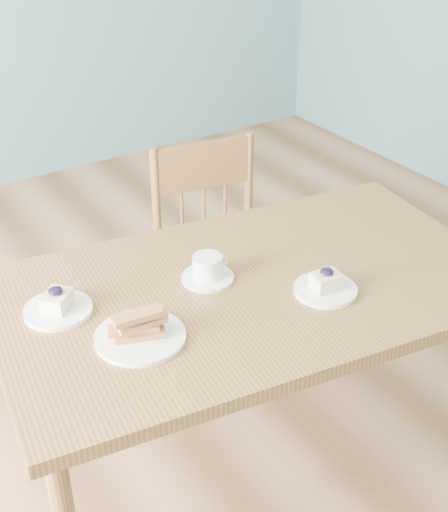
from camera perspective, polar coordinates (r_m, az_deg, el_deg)
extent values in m
cube|color=#AA744F|center=(2.40, -5.40, -17.98)|extent=(5.00, 5.00, 0.01)
cube|color=brown|center=(1.95, 2.20, -2.66)|extent=(1.48, 0.97, 0.04)
cylinder|color=brown|center=(2.29, -16.45, -9.83)|extent=(0.05, 0.05, 0.70)
cylinder|color=brown|center=(2.68, 10.81, -2.43)|extent=(0.05, 0.05, 0.70)
cube|color=brown|center=(2.58, -0.12, -1.73)|extent=(0.46, 0.44, 0.04)
cylinder|color=brown|center=(2.53, -2.23, -8.48)|extent=(0.03, 0.03, 0.39)
cylinder|color=brown|center=(2.65, 4.73, -6.57)|extent=(0.03, 0.03, 0.39)
cylinder|color=brown|center=(2.77, -4.72, -4.57)|extent=(0.03, 0.03, 0.39)
cylinder|color=brown|center=(2.88, 1.73, -2.99)|extent=(0.03, 0.03, 0.39)
cylinder|color=brown|center=(2.54, -5.43, 3.92)|extent=(0.03, 0.03, 0.45)
cylinder|color=brown|center=(2.66, 1.98, 5.36)|extent=(0.03, 0.03, 0.45)
cube|color=brown|center=(2.54, -1.68, 7.27)|extent=(0.34, 0.08, 0.17)
cylinder|color=brown|center=(2.61, -3.35, 2.54)|extent=(0.01, 0.01, 0.27)
cylinder|color=brown|center=(2.64, -1.61, 2.90)|extent=(0.01, 0.01, 0.27)
cylinder|color=brown|center=(2.67, 0.09, 3.25)|extent=(0.01, 0.01, 0.27)
cylinder|color=white|center=(1.92, 8.11, -2.69)|extent=(0.17, 0.17, 0.01)
cube|color=beige|center=(1.91, 8.17, -2.00)|extent=(0.08, 0.07, 0.04)
ellipsoid|color=black|center=(1.89, 8.24, -1.25)|extent=(0.04, 0.04, 0.02)
sphere|color=black|center=(1.90, 8.40, -1.11)|extent=(0.01, 0.01, 0.01)
sphere|color=black|center=(1.89, 7.89, -1.24)|extent=(0.01, 0.01, 0.01)
sphere|color=black|center=(1.89, 8.49, -1.37)|extent=(0.01, 0.01, 0.01)
cylinder|color=white|center=(1.87, -13.13, -4.23)|extent=(0.18, 0.18, 0.01)
cube|color=beige|center=(1.86, -13.23, -3.50)|extent=(0.10, 0.10, 0.04)
ellipsoid|color=black|center=(1.84, -13.34, -2.72)|extent=(0.04, 0.04, 0.02)
sphere|color=black|center=(1.85, -13.07, -2.58)|extent=(0.02, 0.02, 0.02)
sphere|color=black|center=(1.84, -13.68, -2.71)|extent=(0.02, 0.02, 0.02)
sphere|color=black|center=(1.83, -13.13, -2.86)|extent=(0.02, 0.02, 0.02)
cylinder|color=white|center=(1.95, -1.32, -1.74)|extent=(0.14, 0.14, 0.01)
cylinder|color=white|center=(1.94, -1.34, -0.85)|extent=(0.08, 0.08, 0.06)
cylinder|color=#8D613F|center=(1.92, -1.35, -0.22)|extent=(0.07, 0.07, 0.00)
torus|color=white|center=(1.95, -0.32, -0.49)|extent=(0.05, 0.01, 0.05)
cylinder|color=white|center=(1.75, -6.72, -6.44)|extent=(0.22, 0.22, 0.01)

